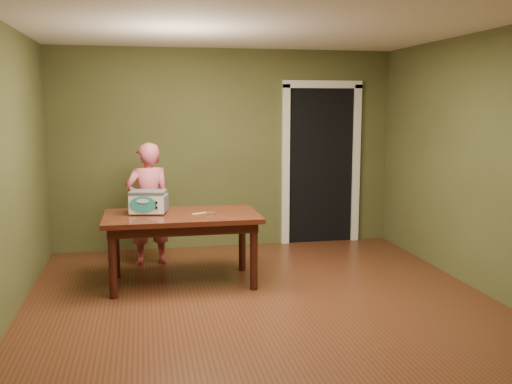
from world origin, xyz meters
TOP-DOWN VIEW (x-y plane):
  - floor at (0.00, 0.00)m, footprint 5.00×5.00m
  - room_shell at (0.00, 0.00)m, footprint 4.52×5.02m
  - doorway at (1.30, 2.78)m, footprint 1.10×0.66m
  - dining_table at (-0.70, 0.95)m, footprint 1.60×0.90m
  - toy_oven at (-1.04, 1.04)m, footprint 0.43×0.33m
  - baking_pan at (-0.40, 0.86)m, footprint 0.10×0.10m
  - spatula at (-0.52, 0.92)m, footprint 0.17×0.10m
  - child at (-1.03, 1.77)m, footprint 0.59×0.44m

SIDE VIEW (x-z plane):
  - floor at x=0.00m, z-range 0.00..0.00m
  - dining_table at x=-0.70m, z-range 0.28..1.03m
  - child at x=-1.03m, z-range 0.00..1.45m
  - spatula at x=-0.52m, z-range 0.75..0.76m
  - baking_pan at x=-0.40m, z-range 0.75..0.77m
  - toy_oven at x=-1.04m, z-range 0.76..1.00m
  - doorway at x=1.30m, z-range -0.07..2.18m
  - room_shell at x=0.00m, z-range 0.40..3.01m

